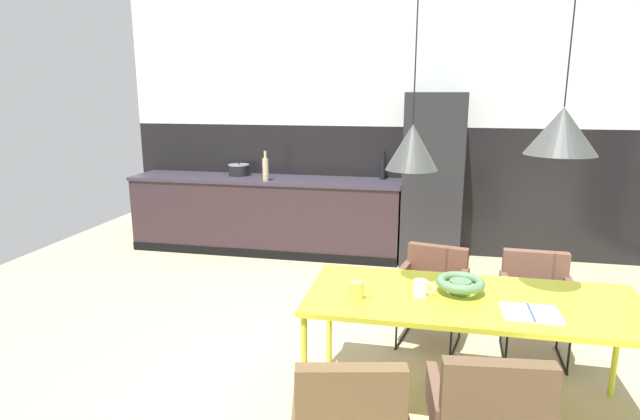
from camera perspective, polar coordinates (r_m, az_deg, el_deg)
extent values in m
plane|color=tan|center=(3.58, 4.92, -18.94)|extent=(8.52, 8.52, 0.00)
cube|color=black|center=(6.25, 8.59, 2.21)|extent=(6.55, 0.12, 1.48)
cube|color=silver|center=(6.16, 9.07, 15.90)|extent=(6.55, 0.12, 1.48)
cube|color=#2F2226|center=(6.25, -5.97, -0.69)|extent=(3.17, 0.60, 0.85)
cube|color=#322D38|center=(6.16, -6.06, 3.34)|extent=(3.20, 0.63, 0.04)
cube|color=black|center=(6.07, -6.76, -4.79)|extent=(3.17, 0.01, 0.10)
cube|color=#232326|center=(5.86, 12.15, 3.27)|extent=(0.64, 0.60, 1.87)
cube|color=gold|center=(3.15, 16.38, -9.43)|extent=(1.89, 0.81, 0.03)
cylinder|color=gold|center=(3.67, 1.02, -11.81)|extent=(0.04, 0.04, 0.70)
cylinder|color=gold|center=(3.81, 29.67, -12.66)|extent=(0.04, 0.04, 0.70)
cylinder|color=gold|center=(3.04, -1.72, -17.47)|extent=(0.04, 0.04, 0.70)
cube|color=brown|center=(4.05, 22.55, -9.57)|extent=(0.50, 0.48, 0.06)
cube|color=brown|center=(4.17, 22.38, -6.20)|extent=(0.46, 0.10, 0.31)
cube|color=brown|center=(4.06, 25.77, -8.33)|extent=(0.06, 0.42, 0.14)
cube|color=brown|center=(3.99, 19.52, -8.14)|extent=(0.06, 0.42, 0.14)
cylinder|color=black|center=(4.00, 25.57, -13.54)|extent=(0.02, 0.02, 0.38)
cylinder|color=black|center=(3.94, 19.72, -13.45)|extent=(0.02, 0.02, 0.38)
cylinder|color=black|center=(4.34, 24.60, -11.36)|extent=(0.02, 0.02, 0.38)
cylinder|color=black|center=(4.28, 19.24, -11.23)|extent=(0.02, 0.02, 0.38)
cylinder|color=black|center=(4.25, 24.82, -14.61)|extent=(0.03, 0.41, 0.02)
cylinder|color=black|center=(4.19, 19.28, -14.53)|extent=(0.03, 0.41, 0.02)
cube|color=brown|center=(2.39, 18.76, -19.40)|extent=(0.46, 0.13, 0.37)
cube|color=brown|center=(2.58, 12.49, -19.42)|extent=(0.09, 0.42, 0.14)
cube|color=brown|center=(2.67, 22.46, -18.97)|extent=(0.09, 0.42, 0.14)
cube|color=brown|center=(4.03, 11.97, -8.88)|extent=(0.57, 0.55, 0.06)
cube|color=brown|center=(4.16, 12.69, -5.72)|extent=(0.46, 0.18, 0.28)
cube|color=brown|center=(3.96, 15.17, -7.91)|extent=(0.14, 0.42, 0.14)
cube|color=brown|center=(4.05, 8.98, -7.18)|extent=(0.14, 0.42, 0.14)
cylinder|color=black|center=(3.92, 14.13, -13.18)|extent=(0.02, 0.02, 0.38)
cylinder|color=black|center=(3.99, 8.35, -12.39)|extent=(0.02, 0.02, 0.38)
cylinder|color=black|center=(4.26, 15.08, -11.05)|extent=(0.02, 0.02, 0.38)
cylinder|color=black|center=(4.33, 9.77, -10.37)|extent=(0.02, 0.02, 0.38)
cylinder|color=black|center=(4.17, 14.48, -14.33)|extent=(0.10, 0.41, 0.02)
cylinder|color=black|center=(4.24, 9.00, -13.58)|extent=(0.10, 0.41, 0.02)
cube|color=brown|center=(2.29, 3.38, -20.85)|extent=(0.46, 0.17, 0.38)
cube|color=brown|center=(2.52, -2.31, -20.59)|extent=(0.14, 0.42, 0.14)
cube|color=brown|center=(2.54, 8.33, -20.38)|extent=(0.14, 0.42, 0.14)
cylinder|color=#4C704C|center=(3.17, 15.04, -8.12)|extent=(0.12, 0.12, 0.08)
torus|color=#517551|center=(3.16, 15.07, -7.65)|extent=(0.28, 0.28, 0.06)
cube|color=white|center=(3.01, 20.60, -10.37)|extent=(0.15, 0.23, 0.01)
cube|color=white|center=(3.04, 23.41, -10.40)|extent=(0.15, 0.23, 0.01)
cube|color=#334C8C|center=(3.02, 22.02, -10.25)|extent=(0.01, 0.24, 0.00)
cylinder|color=white|center=(3.07, 10.88, -8.39)|extent=(0.08, 0.08, 0.10)
torus|color=white|center=(3.07, 11.84, -8.35)|extent=(0.07, 0.01, 0.07)
cylinder|color=gold|center=(2.99, 4.00, -8.75)|extent=(0.08, 0.08, 0.10)
torus|color=gold|center=(2.99, 5.03, -8.72)|extent=(0.07, 0.01, 0.07)
cylinder|color=black|center=(6.36, -8.84, 4.30)|extent=(0.24, 0.24, 0.12)
cylinder|color=gray|center=(6.35, -8.86, 4.89)|extent=(0.25, 0.25, 0.01)
sphere|color=black|center=(6.35, -8.86, 5.06)|extent=(0.02, 0.02, 0.02)
cylinder|color=black|center=(6.03, 6.88, 4.48)|extent=(0.06, 0.06, 0.24)
cylinder|color=black|center=(6.01, 6.93, 5.97)|extent=(0.03, 0.03, 0.08)
cylinder|color=tan|center=(5.92, -5.97, 4.41)|extent=(0.07, 0.07, 0.26)
cylinder|color=tan|center=(5.90, -6.01, 6.04)|extent=(0.03, 0.03, 0.08)
cylinder|color=black|center=(2.96, 10.62, 20.96)|extent=(0.01, 0.01, 1.21)
cone|color=#333633|center=(2.95, 10.03, 6.77)|extent=(0.29, 0.29, 0.25)
cone|color=#333633|center=(2.99, 24.89, 7.83)|extent=(0.37, 0.37, 0.24)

